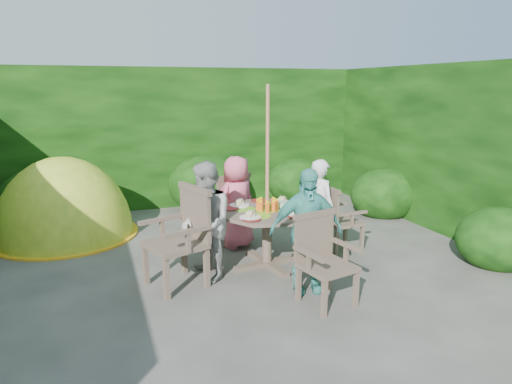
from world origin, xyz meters
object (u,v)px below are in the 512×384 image
object	(u,v)px
parasol_pole	(267,179)
child_back	(237,202)
child_left	(206,222)
dome_tent	(67,236)
garden_chair_back	(228,206)
child_front	(306,231)
garden_chair_left	(182,235)
patio_table	(267,219)
garden_chair_right	(337,217)
child_right	(320,208)
garden_chair_front	(323,258)

from	to	relation	value
parasol_pole	child_back	size ratio (longest dim) A/B	1.74
child_left	dome_tent	distance (m)	2.82
garden_chair_back	child_front	size ratio (longest dim) A/B	0.70
child_front	dome_tent	size ratio (longest dim) A/B	0.57
parasol_pole	garden_chair_left	distance (m)	1.21
child_left	patio_table	bearing A→B (deg)	95.27
dome_tent	parasol_pole	bearing A→B (deg)	-43.73
parasol_pole	garden_chair_back	size ratio (longest dim) A/B	2.32
garden_chair_back	dome_tent	distance (m)	2.48
patio_table	dome_tent	xyz separation A→B (m)	(-2.40, 2.07, -0.60)
garden_chair_right	child_right	distance (m)	0.35
child_right	child_back	xyz separation A→B (m)	(-0.93, 0.65, -0.00)
child_left	child_front	bearing A→B (deg)	50.20
garden_chair_back	child_back	xyz separation A→B (m)	(0.04, -0.29, 0.13)
patio_table	dome_tent	world-z (taller)	dome_tent
garden_chair_back	child_right	bearing A→B (deg)	120.34
garden_chair_front	child_right	bearing A→B (deg)	51.83
child_back	dome_tent	distance (m)	2.68
parasol_pole	child_front	bearing A→B (deg)	-80.05
garden_chair_left	garden_chair_front	xyz separation A→B (m)	(1.26, -0.91, -0.09)
garden_chair_back	dome_tent	xyz separation A→B (m)	(-2.22, 0.99, -0.51)
dome_tent	patio_table	bearing A→B (deg)	-43.67
garden_chair_front	child_front	world-z (taller)	child_front
parasol_pole	dome_tent	distance (m)	3.35
child_right	child_front	distance (m)	1.13
garden_chair_front	dome_tent	bearing A→B (deg)	117.35
garden_chair_left	child_left	bearing A→B (deg)	78.10
child_back	dome_tent	size ratio (longest dim) A/B	0.53
garden_chair_front	child_left	distance (m)	1.38
child_front	garden_chair_back	bearing A→B (deg)	109.59
garden_chair_right	dome_tent	distance (m)	3.98
garden_chair_right	garden_chair_front	xyz separation A→B (m)	(-0.90, -1.29, 0.02)
parasol_pole	garden_chair_left	size ratio (longest dim) A/B	2.07
patio_table	child_left	xyz separation A→B (m)	(-0.79, -0.14, 0.08)
patio_table	parasol_pole	bearing A→B (deg)	-157.25
garden_chair_front	child_front	bearing A→B (deg)	87.39
patio_table	garden_chair_right	bearing A→B (deg)	10.40
garden_chair_left	child_front	xyz separation A→B (m)	(1.21, -0.61, 0.11)
dome_tent	garden_chair_left	bearing A→B (deg)	-62.35
garden_chair_right	child_back	bearing A→B (deg)	61.70
garden_chair_right	garden_chair_back	xyz separation A→B (m)	(-1.27, 0.88, 0.05)
child_back	dome_tent	world-z (taller)	child_back
garden_chair_left	patio_table	bearing A→B (deg)	80.31
garden_chair_front	child_front	size ratio (longest dim) A/B	0.66
garden_chair_left	child_back	bearing A→B (deg)	116.88
garden_chair_left	child_left	distance (m)	0.31
child_right	garden_chair_back	bearing A→B (deg)	28.60
garden_chair_left	garden_chair_back	size ratio (longest dim) A/B	1.12
child_back	dome_tent	xyz separation A→B (m)	(-2.26, 1.28, -0.63)
child_right	child_front	size ratio (longest dim) A/B	0.94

